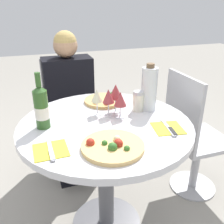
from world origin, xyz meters
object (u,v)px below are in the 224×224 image
pizza_large (112,146)px  dining_table (106,147)px  chair_behind_diner (69,115)px  seated_diner (72,114)px  wine_bottle (41,108)px  chair_empty_side (192,139)px  tall_carafe (149,89)px

pizza_large → dining_table: bearing=79.8°
dining_table → chair_behind_diner: (-0.08, 0.84, -0.15)m
seated_diner → wine_bottle: 0.77m
chair_behind_diner → seated_diner: size_ratio=0.80×
seated_diner → chair_empty_side: bearing=144.5°
chair_behind_diner → chair_empty_side: bearing=137.9°
chair_empty_side → pizza_large: bearing=-62.2°
dining_table → chair_empty_side: (0.70, 0.13, -0.15)m
pizza_large → chair_behind_diner: bearing=91.6°
chair_behind_diner → wine_bottle: 0.92m
chair_empty_side → tall_carafe: bearing=-83.6°
wine_bottle → chair_behind_diner: bearing=72.4°
seated_diner → chair_empty_side: size_ratio=1.25×
seated_diner → wine_bottle: seated_diner is taller
dining_table → chair_behind_diner: chair_behind_diner is taller
dining_table → wine_bottle: bearing=170.8°
dining_table → chair_empty_side: size_ratio=1.01×
dining_table → chair_empty_side: chair_empty_side is taller
chair_behind_diner → pizza_large: 1.14m
seated_diner → dining_table: bearing=96.3°
chair_behind_diner → wine_bottle: wine_bottle is taller
chair_empty_side → wine_bottle: size_ratio=3.17×
tall_carafe → pizza_large: bearing=-134.9°
dining_table → pizza_large: pizza_large is taller
wine_bottle → tall_carafe: size_ratio=1.04×
chair_behind_diner → tall_carafe: 0.95m
chair_behind_diner → seated_diner: 0.16m
dining_table → tall_carafe: bearing=16.6°
dining_table → chair_behind_diner: bearing=95.2°
chair_empty_side → dining_table: bearing=-79.1°
seated_diner → chair_empty_side: (0.77, -0.55, -0.07)m
chair_behind_diner → tall_carafe: (0.38, -0.75, 0.44)m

